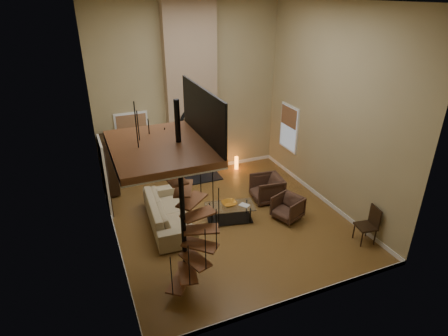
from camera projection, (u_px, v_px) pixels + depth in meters
name	position (u px, v px, depth m)	size (l,w,h in m)	color
ground	(230.00, 220.00, 10.24)	(6.00, 6.50, 0.01)	olive
back_wall	(189.00, 93.00, 11.75)	(6.00, 0.02, 5.50)	tan
front_wall	(306.00, 183.00, 6.34)	(6.00, 0.02, 5.50)	tan
left_wall	(102.00, 142.00, 8.01)	(0.02, 6.50, 5.50)	tan
right_wall	(332.00, 111.00, 10.08)	(0.02, 6.50, 5.50)	tan
ceiling	(231.00, 1.00, 7.85)	(6.00, 6.50, 0.01)	silver
baseboard_back	(193.00, 170.00, 12.91)	(6.00, 0.02, 0.12)	white
baseboard_front	(293.00, 300.00, 7.52)	(6.00, 0.02, 0.12)	white
baseboard_left	(118.00, 244.00, 9.18)	(0.02, 6.50, 0.12)	white
baseboard_right	(320.00, 197.00, 11.24)	(0.02, 6.50, 0.12)	white
chimney_breast	(191.00, 95.00, 11.59)	(1.60, 0.38, 5.50)	tan
hearth	(199.00, 179.00, 12.37)	(1.50, 0.60, 0.04)	black
firebox	(196.00, 161.00, 12.38)	(0.95, 0.02, 0.72)	black
mantel	(196.00, 145.00, 12.05)	(1.70, 0.18, 0.06)	white
mirror_frame	(194.00, 121.00, 11.75)	(0.94, 0.94, 0.10)	black
mirror_disc	(194.00, 121.00, 11.76)	(0.80, 0.80, 0.01)	white
vase_left	(179.00, 143.00, 11.83)	(0.24, 0.24, 0.25)	black
vase_right	(213.00, 139.00, 12.23)	(0.20, 0.20, 0.21)	#1B5F5A
window_back	(133.00, 135.00, 11.56)	(1.02, 0.06, 1.52)	white
window_right	(289.00, 127.00, 12.22)	(0.06, 1.02, 1.52)	white
entry_door	(106.00, 177.00, 10.26)	(0.10, 1.05, 2.16)	white
loft	(165.00, 144.00, 6.63)	(1.70, 2.20, 1.09)	brown
spiral_stair	(183.00, 210.00, 7.36)	(1.47, 1.47, 4.06)	black
hutch	(109.00, 165.00, 11.19)	(0.37, 0.79, 1.77)	black
sofa	(168.00, 212.00, 9.87)	(2.50, 0.98, 0.73)	tan
armchair_near	(269.00, 188.00, 11.11)	(0.84, 0.87, 0.79)	#4A2E22
armchair_far	(289.00, 207.00, 10.18)	(0.69, 0.71, 0.65)	#4A2E22
coffee_table	(230.00, 211.00, 10.10)	(1.43, 0.93, 0.48)	silver
bowl	(229.00, 204.00, 10.05)	(0.41, 0.41, 0.10)	#C67D22
book	(244.00, 206.00, 10.02)	(0.19, 0.26, 0.03)	gray
floor_lamp	(172.00, 153.00, 10.82)	(0.42, 0.42, 1.72)	black
accent_lamp	(236.00, 163.00, 12.99)	(0.13, 0.13, 0.45)	orange
side_chair	(369.00, 223.00, 9.16)	(0.51, 0.51, 0.96)	black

